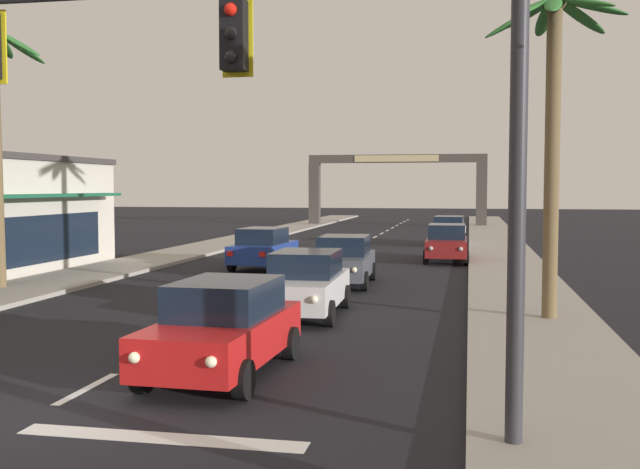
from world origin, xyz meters
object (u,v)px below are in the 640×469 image
at_px(sedan_parked_mid_kerb, 447,243).
at_px(town_gateway_arch, 396,179).
at_px(sedan_third_in_queue, 305,283).
at_px(palm_right_second, 553,86).
at_px(sedan_lead_at_stop_bar, 223,327).
at_px(sedan_oncoming_far, 263,248).
at_px(sedan_parked_nearest_kerb, 449,230).
at_px(traffic_signal_mast, 238,75).
at_px(sedan_fifth_in_queue, 344,260).

distance_m(sedan_parked_mid_kerb, town_gateway_arch, 31.50).
distance_m(sedan_third_in_queue, palm_right_second, 7.85).
height_order(palm_right_second, town_gateway_arch, palm_right_second).
distance_m(sedan_lead_at_stop_bar, sedan_oncoming_far, 17.63).
relative_size(sedan_oncoming_far, sedan_parked_nearest_kerb, 1.00).
height_order(traffic_signal_mast, town_gateway_arch, traffic_signal_mast).
xyz_separation_m(sedan_third_in_queue, sedan_fifth_in_queue, (-0.04, 6.34, 0.00)).
xyz_separation_m(sedan_parked_nearest_kerb, town_gateway_arch, (-5.06, 21.18, 3.21)).
height_order(sedan_parked_nearest_kerb, sedan_parked_mid_kerb, same).
xyz_separation_m(sedan_oncoming_far, sedan_parked_mid_kerb, (7.33, 4.34, 0.00)).
bearing_deg(sedan_lead_at_stop_bar, sedan_fifth_in_queue, 89.65).
bearing_deg(sedan_third_in_queue, traffic_signal_mast, -82.99).
bearing_deg(palm_right_second, sedan_lead_at_stop_bar, -134.16).
height_order(traffic_signal_mast, sedan_oncoming_far, traffic_signal_mast).
bearing_deg(sedan_third_in_queue, sedan_oncoming_far, 110.91).
relative_size(traffic_signal_mast, sedan_parked_nearest_kerb, 2.47).
bearing_deg(town_gateway_arch, sedan_lead_at_stop_bar, -87.90).
distance_m(traffic_signal_mast, town_gateway_arch, 55.63).
bearing_deg(sedan_third_in_queue, palm_right_second, 0.76).
distance_m(sedan_third_in_queue, town_gateway_arch, 46.23).
height_order(traffic_signal_mast, sedan_third_in_queue, traffic_signal_mast).
bearing_deg(sedan_fifth_in_queue, sedan_parked_mid_kerb, 69.94).
bearing_deg(palm_right_second, sedan_fifth_in_queue, 134.53).
distance_m(traffic_signal_mast, sedan_third_in_queue, 10.32).
distance_m(sedan_oncoming_far, town_gateway_arch, 35.45).
bearing_deg(sedan_oncoming_far, town_gateway_arch, 86.59).
height_order(sedan_third_in_queue, sedan_oncoming_far, same).
height_order(sedan_lead_at_stop_bar, sedan_parked_mid_kerb, same).
height_order(sedan_oncoming_far, palm_right_second, palm_right_second).
xyz_separation_m(traffic_signal_mast, town_gateway_arch, (-3.20, 55.53, -0.76)).
relative_size(sedan_third_in_queue, sedan_fifth_in_queue, 1.00).
relative_size(sedan_parked_mid_kerb, palm_right_second, 0.55).
bearing_deg(sedan_lead_at_stop_bar, sedan_parked_mid_kerb, 81.26).
relative_size(sedan_parked_nearest_kerb, sedan_parked_mid_kerb, 1.01).
xyz_separation_m(sedan_fifth_in_queue, sedan_parked_mid_kerb, (3.23, 8.84, 0.00)).
height_order(sedan_lead_at_stop_bar, sedan_oncoming_far, same).
bearing_deg(sedan_fifth_in_queue, town_gateway_arch, 92.88).
bearing_deg(sedan_oncoming_far, sedan_lead_at_stop_bar, -76.81).
xyz_separation_m(traffic_signal_mast, sedan_oncoming_far, (-5.30, 20.29, -3.96)).
xyz_separation_m(sedan_lead_at_stop_bar, sedan_oncoming_far, (-4.02, 17.17, 0.00)).
distance_m(traffic_signal_mast, sedan_parked_mid_kerb, 25.03).
bearing_deg(town_gateway_arch, traffic_signal_mast, -86.70).
distance_m(sedan_oncoming_far, sedan_parked_nearest_kerb, 15.78).
height_order(sedan_parked_nearest_kerb, palm_right_second, palm_right_second).
relative_size(sedan_lead_at_stop_bar, sedan_third_in_queue, 1.00).
bearing_deg(sedan_parked_nearest_kerb, sedan_fifth_in_queue, -99.36).
bearing_deg(traffic_signal_mast, sedan_lead_at_stop_bar, 112.29).
distance_m(sedan_oncoming_far, sedan_parked_mid_kerb, 8.52).
bearing_deg(sedan_oncoming_far, sedan_fifth_in_queue, -47.63).
bearing_deg(sedan_parked_nearest_kerb, sedan_oncoming_far, -116.99).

